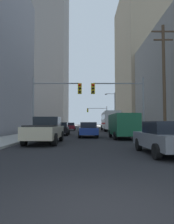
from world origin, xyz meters
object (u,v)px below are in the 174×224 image
at_px(city_bus, 110,120).
at_px(sedan_black, 61,129).
at_px(sedan_blue, 88,130).
at_px(sedan_maroon, 70,126).
at_px(pickup_truck_beige, 45,130).
at_px(traffic_signal_far_right, 98,113).
at_px(sedan_silver, 86,127).
at_px(cargo_van_green, 123,125).
at_px(traffic_signal_near_right, 120,96).
at_px(traffic_signal_near_left, 55,96).
at_px(sedan_grey, 165,138).

bearing_deg(city_bus, sedan_black, -119.64).
relative_size(sedan_blue, sedan_maroon, 1.00).
bearing_deg(pickup_truck_beige, city_bus, 71.85).
distance_m(pickup_truck_beige, traffic_signal_far_right, 40.42).
distance_m(city_bus, pickup_truck_beige, 23.68).
distance_m(sedan_blue, sedan_silver, 16.36).
relative_size(cargo_van_green, traffic_signal_near_right, 0.88).
xyz_separation_m(city_bus, sedan_maroon, (-7.45, 3.15, -1.16)).
bearing_deg(city_bus, traffic_signal_far_right, 93.56).
bearing_deg(cargo_van_green, traffic_signal_far_right, 90.10).
distance_m(sedan_blue, traffic_signal_near_left, 4.77).
relative_size(city_bus, sedan_silver, 2.72).
bearing_deg(sedan_maroon, sedan_blue, -80.57).
xyz_separation_m(sedan_black, traffic_signal_near_left, (-0.14, -4.03, 3.32)).
relative_size(sedan_black, traffic_signal_near_left, 0.71).
height_order(sedan_silver, traffic_signal_near_left, traffic_signal_near_left).
xyz_separation_m(pickup_truck_beige, traffic_signal_near_right, (6.35, 5.42, 3.18)).
xyz_separation_m(sedan_blue, traffic_signal_near_right, (3.18, -0.66, 3.34)).
xyz_separation_m(cargo_van_green, traffic_signal_far_right, (-0.06, 35.66, 2.83)).
height_order(sedan_black, traffic_signal_near_right, traffic_signal_near_right).
bearing_deg(sedan_blue, city_bus, 75.65).
bearing_deg(sedan_blue, pickup_truck_beige, -117.58).
xyz_separation_m(sedan_maroon, traffic_signal_near_left, (-0.11, -20.21, 3.32)).
xyz_separation_m(pickup_truck_beige, sedan_grey, (6.54, -5.31, -0.16)).
height_order(sedan_black, sedan_silver, same).
xyz_separation_m(sedan_black, traffic_signal_far_right, (6.34, 30.36, 3.35)).
bearing_deg(traffic_signal_far_right, traffic_signal_near_right, -89.90).
bearing_deg(traffic_signal_far_right, traffic_signal_near_left, -100.67).
height_order(city_bus, traffic_signal_near_left, traffic_signal_near_left).
distance_m(city_bus, sedan_grey, 27.83).
xyz_separation_m(sedan_silver, sedan_maroon, (-3.11, 3.20, 0.00)).
height_order(sedan_silver, traffic_signal_far_right, traffic_signal_far_right).
relative_size(pickup_truck_beige, sedan_silver, 1.28).
relative_size(sedan_black, traffic_signal_near_right, 0.71).
xyz_separation_m(pickup_truck_beige, traffic_signal_far_right, (6.29, 39.80, 3.19)).
bearing_deg(sedan_grey, traffic_signal_near_left, 122.07).
relative_size(sedan_grey, sedan_black, 1.00).
relative_size(city_bus, traffic_signal_far_right, 1.93).
bearing_deg(sedan_black, traffic_signal_near_right, -32.17).
distance_m(pickup_truck_beige, sedan_maroon, 25.63).
xyz_separation_m(sedan_grey, traffic_signal_far_right, (-0.25, 45.11, 3.35)).
bearing_deg(traffic_signal_near_left, sedan_blue, 11.05).
bearing_deg(traffic_signal_near_left, cargo_van_green, -11.05).
xyz_separation_m(sedan_grey, traffic_signal_near_left, (-6.72, 10.73, 3.32)).
height_order(pickup_truck_beige, traffic_signal_near_left, traffic_signal_near_left).
relative_size(traffic_signal_near_left, traffic_signal_near_right, 1.00).
bearing_deg(traffic_signal_far_right, sedan_maroon, -114.21).
bearing_deg(sedan_grey, city_bus, 88.29).
distance_m(pickup_truck_beige, sedan_silver, 22.64).
height_order(sedan_silver, traffic_signal_near_right, traffic_signal_near_right).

